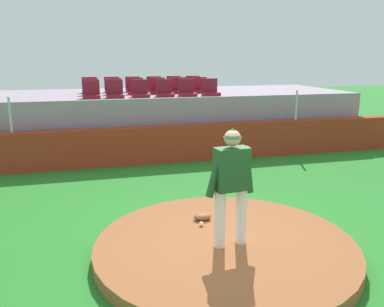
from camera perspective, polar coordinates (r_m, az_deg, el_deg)
ground_plane at (r=6.21m, az=4.74°, el=-14.04°), size 60.00×60.00×0.00m
pitchers_mound at (r=6.16m, az=4.76°, el=-13.23°), size 3.90×3.90×0.20m
pitcher at (r=5.65m, az=5.68°, el=-3.62°), size 0.75×0.30×1.74m
baseball at (r=6.58m, az=1.35°, el=-10.04°), size 0.07×0.07×0.07m
fielding_glove at (r=6.81m, az=1.50°, el=-9.05°), size 0.30×0.20×0.11m
brick_barrier at (r=11.08m, az=-4.78°, el=1.29°), size 15.62×0.40×1.02m
fence_post_left at (r=10.91m, az=-24.61°, el=5.03°), size 0.06×0.06×0.90m
fence_post_right at (r=12.35m, az=14.72°, el=6.69°), size 0.06×0.06×0.90m
bleacher_platform at (r=13.41m, az=-6.70°, el=4.98°), size 13.40×4.11×1.75m
stadium_chair_0 at (r=11.65m, az=-14.24°, el=8.44°), size 0.48×0.44×0.50m
stadium_chair_1 at (r=11.67m, az=-11.00°, el=8.62°), size 0.48×0.44×0.50m
stadium_chair_2 at (r=11.74m, az=-7.43°, el=8.78°), size 0.48×0.44×0.50m
stadium_chair_3 at (r=11.87m, az=-3.94°, el=8.92°), size 0.48×0.44×0.50m
stadium_chair_4 at (r=11.97m, az=-0.71°, el=8.99°), size 0.48×0.44×0.50m
stadium_chair_5 at (r=12.19m, az=2.65°, el=9.06°), size 0.48×0.44×0.50m
stadium_chair_6 at (r=12.55m, az=-14.34°, el=8.79°), size 0.48×0.44×0.50m
stadium_chair_7 at (r=12.59m, az=-11.10°, el=8.97°), size 0.48×0.44×0.50m
stadium_chair_8 at (r=12.65m, az=-8.04°, el=9.11°), size 0.48×0.44×0.50m
stadium_chair_9 at (r=12.73m, az=-4.90°, el=9.22°), size 0.48×0.44×0.50m
stadium_chair_10 at (r=12.89m, az=-1.79°, el=9.32°), size 0.48×0.44×0.50m
stadium_chair_11 at (r=13.06m, az=1.18°, el=9.38°), size 0.48×0.44×0.50m
stadium_chair_12 at (r=13.45m, az=-14.44°, el=9.08°), size 0.48×0.44×0.50m
stadium_chair_13 at (r=13.46m, az=-11.36°, el=9.25°), size 0.48×0.44×0.50m
stadium_chair_14 at (r=13.52m, az=-8.42°, el=9.38°), size 0.48×0.44×0.50m
stadium_chair_15 at (r=13.59m, az=-5.40°, el=9.49°), size 0.48×0.44×0.50m
stadium_chair_16 at (r=13.78m, az=-2.55°, el=9.59°), size 0.48×0.44×0.50m
stadium_chair_17 at (r=13.93m, az=0.22°, el=9.65°), size 0.48×0.44×0.50m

